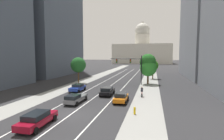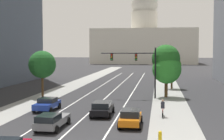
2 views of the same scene
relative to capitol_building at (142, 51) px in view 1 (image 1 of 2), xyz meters
The scene contains 21 objects.
ground_plane 95.68m from the capitol_building, 90.00° to the right, with size 400.00×400.00×0.00m, color #2B2B2D.
sidewalk_left 101.01m from the capitol_building, 94.89° to the right, with size 4.31×130.00×0.01m, color gray.
sidewalk_right 101.01m from the capitol_building, 85.11° to the right, with size 4.31×130.00×0.01m, color gray.
lane_stripe_left 110.65m from the capitol_building, 91.67° to the right, with size 0.16×90.00×0.01m, color white.
lane_stripe_center 110.60m from the capitol_building, 90.00° to the right, with size 0.16×90.00×0.01m, color white.
lane_stripe_right 110.65m from the capitol_building, 88.33° to the right, with size 0.16×90.00×0.01m, color white.
office_tower_far_left 101.90m from the capitol_building, 107.32° to the right, with size 21.60×27.90×44.49m.
office_tower_far_right 96.05m from the capitol_building, 73.55° to the right, with size 15.34×30.27×37.52m.
capitol_building is the anchor object (origin of this frame).
car_orange 128.45m from the capitol_building, 87.85° to the right, with size 1.94×4.06×1.45m.
car_gray 130.39m from the capitol_building, 90.71° to the right, with size 2.02×4.74×1.37m.
car_black 124.33m from the capitol_building, 89.26° to the right, with size 2.15×4.56×1.44m.
car_blue 122.62m from the capitol_building, 92.26° to the right, with size 2.12×4.14×1.37m.
car_crimson 139.07m from the capitol_building, 90.66° to the right, with size 2.16×4.86×1.44m.
traffic_signal_mast 111.86m from the capitol_building, 87.74° to the right, with size 7.55×0.39×6.90m.
fire_hydrant 133.52m from the capitol_building, 86.83° to the right, with size 0.26×0.35×0.91m.
cyclist 124.33m from the capitol_building, 86.47° to the right, with size 0.38×1.70×1.72m.
street_tree_mid_right 100.86m from the capitol_building, 84.67° to the right, with size 3.14×3.14×5.51m.
street_tree_mid_left 112.95m from the capitol_building, 94.54° to the right, with size 3.84×3.84×6.48m.
street_tree_near_right 110.78m from the capitol_building, 85.71° to the right, with size 4.02×4.02×5.92m.
street_tree_far_right 110.30m from the capitol_building, 85.75° to the right, with size 3.94×3.94×7.33m.
Camera 1 is at (9.39, -18.26, 7.02)m, focal length 28.16 mm.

